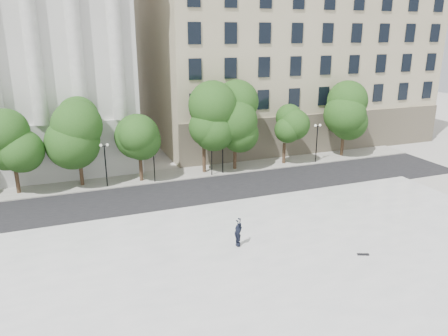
{
  "coord_description": "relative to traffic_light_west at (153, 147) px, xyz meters",
  "views": [
    {
      "loc": [
        -9.86,
        -18.67,
        14.43
      ],
      "look_at": [
        1.13,
        10.0,
        4.83
      ],
      "focal_mm": 35.0,
      "sensor_mm": 36.0,
      "label": 1
    }
  ],
  "objects": [
    {
      "name": "person_lying",
      "position": [
        2.19,
        -16.26,
        -2.98
      ],
      "size": [
        1.81,
        2.02,
        0.54
      ],
      "primitive_type": "imported",
      "rotation": [
        -1.54,
        0.0,
        0.67
      ],
      "color": "black",
      "rests_on": "plaza"
    },
    {
      "name": "far_sidewalk",
      "position": [
        1.56,
        1.7,
        -3.64
      ],
      "size": [
        60.0,
        4.0,
        0.12
      ],
      "primitive_type": "cube",
      "color": "#B3B0A5",
      "rests_on": "ground"
    },
    {
      "name": "street_trees",
      "position": [
        1.18,
        1.31,
        1.42
      ],
      "size": [
        45.15,
        4.91,
        7.96
      ],
      "color": "#382619",
      "rests_on": "ground"
    },
    {
      "name": "ground",
      "position": [
        1.56,
        -22.3,
        -3.7
      ],
      "size": [
        160.0,
        160.0,
        0.0
      ],
      "primitive_type": "plane",
      "color": "beige",
      "rests_on": "ground"
    },
    {
      "name": "building_east",
      "position": [
        21.56,
        16.61,
        7.44
      ],
      "size": [
        36.0,
        26.15,
        23.0
      ],
      "color": "#BAAF8E",
      "rests_on": "ground"
    },
    {
      "name": "plaza",
      "position": [
        1.56,
        -19.3,
        -3.48
      ],
      "size": [
        44.0,
        22.0,
        0.45
      ],
      "primitive_type": "cube",
      "color": "white",
      "rests_on": "ground"
    },
    {
      "name": "lamp_posts",
      "position": [
        1.08,
        0.3,
        -0.71
      ],
      "size": [
        36.8,
        0.28,
        4.52
      ],
      "color": "black",
      "rests_on": "ground"
    },
    {
      "name": "street",
      "position": [
        1.56,
        -4.3,
        -3.69
      ],
      "size": [
        60.0,
        8.0,
        0.02
      ],
      "primitive_type": "cube",
      "color": "black",
      "rests_on": "ground"
    },
    {
      "name": "traffic_light_west",
      "position": [
        0.0,
        0.0,
        0.0
      ],
      "size": [
        0.99,
        1.77,
        4.21
      ],
      "color": "black",
      "rests_on": "ground"
    },
    {
      "name": "skateboard",
      "position": [
        9.39,
        -20.34,
        -3.22
      ],
      "size": [
        0.79,
        0.47,
        0.08
      ],
      "primitive_type": "cube",
      "rotation": [
        0.0,
        0.0,
        -0.38
      ],
      "color": "black",
      "rests_on": "plaza"
    },
    {
      "name": "traffic_light_east",
      "position": [
        6.04,
        0.0,
        -0.05
      ],
      "size": [
        1.0,
        1.65,
        4.16
      ],
      "color": "black",
      "rests_on": "ground"
    }
  ]
}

